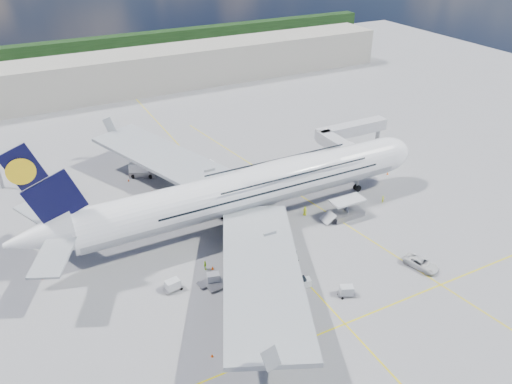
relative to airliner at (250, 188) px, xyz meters
name	(u,v)px	position (x,y,z in m)	size (l,w,h in m)	color
ground	(275,249)	(-0.26, -10.00, -6.87)	(300.00, 300.00, 0.00)	gray
taxi_line_main	(275,249)	(-0.26, -10.00, -6.86)	(0.25, 220.00, 0.01)	yellow
taxi_line_cross	(345,324)	(-0.26, -30.00, -6.86)	(120.00, 0.25, 0.01)	yellow
taxi_line_diag	(312,203)	(13.74, 0.00, -6.86)	(0.25, 100.00, 0.01)	yellow
airliner	(250,188)	(0.00, 0.00, 0.00)	(77.26, 79.15, 23.71)	white
jet_bridge	(347,137)	(29.55, 10.94, -0.02)	(18.80, 12.10, 8.50)	#B7B7BC
cargo_loader	(346,211)	(16.56, -7.11, -5.62)	(8.53, 3.20, 3.67)	silver
terminal	(127,73)	(-0.26, 85.00, -0.87)	(180.00, 16.00, 12.00)	#B2AD9E
tree_line	(195,38)	(39.74, 130.00, -2.87)	(160.00, 6.00, 8.00)	#193814
dolly_row_a	(218,286)	(-13.09, -14.74, -6.52)	(3.20, 1.88, 0.45)	gray
dolly_row_b	(213,278)	(-13.14, -13.23, -5.98)	(2.88, 2.01, 1.66)	gray
dolly_row_c	(207,282)	(-14.16, -13.20, -6.52)	(3.25, 2.08, 0.44)	gray
dolly_back	(173,285)	(-19.33, -12.04, -5.90)	(3.05, 1.93, 1.81)	gray
dolly_nose_far	(347,291)	(3.47, -25.19, -5.97)	(2.98, 2.37, 1.67)	gray
dolly_nose_near	(288,256)	(-0.13, -14.13, -5.73)	(3.77, 2.90, 2.12)	gray
baggage_tug	(302,283)	(-1.38, -20.40, -6.12)	(2.89, 1.74, 1.69)	white
catering_truck_inner	(207,174)	(-1.44, 17.19, -4.76)	(7.88, 4.17, 4.47)	gray
catering_truck_outer	(142,170)	(-12.77, 26.49, -5.26)	(6.29, 4.49, 3.46)	gray
service_van	(421,263)	(18.25, -25.28, -6.08)	(2.62, 5.68, 1.58)	silver
crew_nose	(383,199)	(26.20, -6.35, -6.08)	(0.58, 0.38, 1.58)	#E4F319
crew_loader	(346,206)	(18.12, -5.12, -6.04)	(0.80, 0.62, 1.65)	#B4F219
crew_wing	(205,265)	(-13.05, -9.70, -6.03)	(0.99, 0.41, 1.68)	#B0F119
crew_van	(305,211)	(10.00, -3.17, -5.94)	(0.91, 0.59, 1.86)	#EAFB1A
crew_tug	(259,267)	(-5.53, -14.13, -5.92)	(1.22, 0.70, 1.89)	#9CE418
cone_nose	(388,173)	(35.12, 2.69, -6.59)	(0.46, 0.46, 0.58)	#FF5B0D
cone_wing_left_inner	(152,191)	(-13.17, 18.68, -6.61)	(0.43, 0.43, 0.54)	#FF5B0D
cone_wing_left_outer	(128,180)	(-16.18, 25.80, -6.63)	(0.39, 0.39, 0.49)	#FF5B0D
cone_wing_right_inner	(213,268)	(-11.97, -10.15, -6.58)	(0.47, 0.47, 0.60)	#FF5B0D
cone_wing_right_outer	(212,355)	(-19.15, -26.84, -6.64)	(0.38, 0.38, 0.48)	#FF5B0D
cone_tail	(43,278)	(-36.71, -0.13, -6.62)	(0.41, 0.41, 0.52)	#FF5B0D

